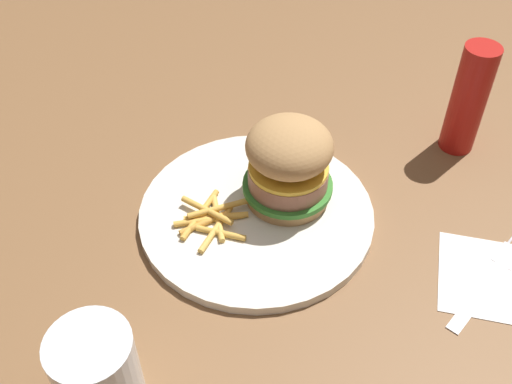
{
  "coord_description": "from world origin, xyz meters",
  "views": [
    {
      "loc": [
        0.49,
        0.09,
        0.53
      ],
      "look_at": [
        0.01,
        -0.0,
        0.04
      ],
      "focal_mm": 43.09,
      "sensor_mm": 36.0,
      "label": 1
    }
  ],
  "objects": [
    {
      "name": "plate",
      "position": [
        0.01,
        -0.0,
        0.01
      ],
      "size": [
        0.27,
        0.27,
        0.01
      ],
      "primitive_type": "cylinder",
      "color": "silver",
      "rests_on": "ground_plane"
    },
    {
      "name": "drink_glass",
      "position": [
        0.26,
        -0.09,
        0.04
      ],
      "size": [
        0.07,
        0.07,
        0.1
      ],
      "color": "silver",
      "rests_on": "ground_plane"
    },
    {
      "name": "ground_plane",
      "position": [
        0.0,
        0.0,
        0.0
      ],
      "size": [
        1.6,
        1.6,
        0.0
      ],
      "primitive_type": "plane",
      "color": "brown"
    },
    {
      "name": "sandwich",
      "position": [
        -0.02,
        0.03,
        0.06
      ],
      "size": [
        0.11,
        0.11,
        0.11
      ],
      "color": "tan",
      "rests_on": "plate"
    },
    {
      "name": "napkin",
      "position": [
        0.05,
        0.26,
        0.0
      ],
      "size": [
        0.11,
        0.11,
        0.0
      ],
      "primitive_type": "cube",
      "rotation": [
        0.0,
        0.0,
        -0.04
      ],
      "color": "white",
      "rests_on": "ground_plane"
    },
    {
      "name": "fork",
      "position": [
        0.05,
        0.26,
        0.0
      ],
      "size": [
        0.16,
        0.1,
        0.0
      ],
      "color": "silver",
      "rests_on": "napkin"
    },
    {
      "name": "ketchup_bottle",
      "position": [
        -0.17,
        0.23,
        0.07
      ],
      "size": [
        0.04,
        0.04,
        0.15
      ],
      "primitive_type": "cylinder",
      "color": "#B21914",
      "rests_on": "ground_plane"
    },
    {
      "name": "fries_pile",
      "position": [
        0.04,
        -0.05,
        0.02
      ],
      "size": [
        0.09,
        0.09,
        0.01
      ],
      "color": "#E5B251",
      "rests_on": "plate"
    }
  ]
}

